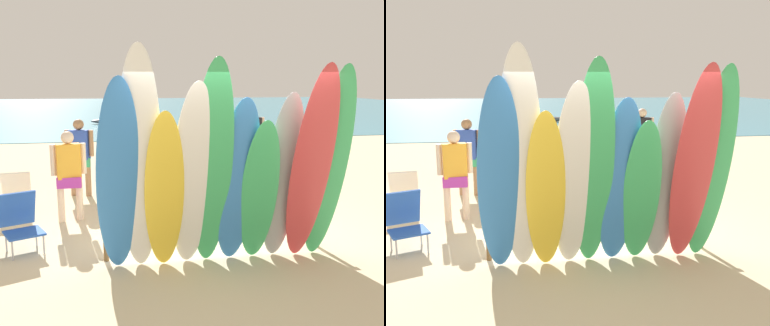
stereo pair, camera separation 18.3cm
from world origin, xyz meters
The scene contains 21 objects.
ground centered at (0.00, 14.00, 0.00)m, with size 60.00×60.00×0.00m, color beige.
ocean_water centered at (0.00, 31.97, 0.01)m, with size 60.00×40.00×0.02m, color teal.
surfboard_rack centered at (0.00, 0.00, 0.50)m, with size 3.16×0.07×0.62m.
surfboard_blue_0 centered at (-1.33, -0.51, 1.24)m, with size 0.53×0.07×2.53m, color #337AD1.
surfboard_white_1 centered at (-1.08, -0.53, 1.41)m, with size 0.53×0.06×2.89m, color white.
surfboard_yellow_2 centered at (-0.78, -0.50, 1.04)m, with size 0.49×0.06×2.14m, color yellow.
surfboard_white_3 centered at (-0.43, -0.52, 1.21)m, with size 0.54×0.07×2.49m, color white.
surfboard_green_4 centered at (-0.19, -0.54, 1.34)m, with size 0.52×0.06×2.77m, color #38B266.
surfboard_blue_5 centered at (0.17, -0.44, 1.11)m, with size 0.56×0.08×2.27m, color #337AD1.
surfboard_green_6 centered at (0.46, -0.45, 0.97)m, with size 0.49×0.07×2.01m, color #38B266.
surfboard_grey_7 centered at (0.78, -0.42, 1.14)m, with size 0.51×0.08×2.32m, color #999EA3.
surfboard_red_8 centered at (1.09, -0.60, 1.31)m, with size 0.54×0.07×2.71m, color #D13D42.
surfboard_green_9 centered at (1.36, -0.55, 1.31)m, with size 0.52×0.06×2.69m, color #38B266.
beachgoer_strolling centered at (-0.78, 6.71, 0.94)m, with size 0.43×0.60×1.64m.
beachgoer_photographing centered at (2.16, 5.19, 0.97)m, with size 0.64×0.27×1.69m.
beachgoer_by_water centered at (-2.13, 1.89, 0.90)m, with size 0.58×0.28×1.56m.
beachgoer_midbeach centered at (0.79, 5.52, 0.99)m, with size 0.57×0.41×1.71m.
beachgoer_near_rack centered at (-2.06, 3.63, 0.93)m, with size 0.59×0.32×1.61m.
beach_chair_red centered at (-2.72, 0.64, 0.43)m, with size 0.72×0.79×0.84m.
beach_chair_striped centered at (-3.11, 2.37, 0.42)m, with size 0.62×0.82×0.79m.
distant_boat centered at (-0.17, 19.38, 0.17)m, with size 4.79×1.52×0.38m.
Camera 1 is at (-1.39, -5.85, 2.42)m, focal length 42.13 mm.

